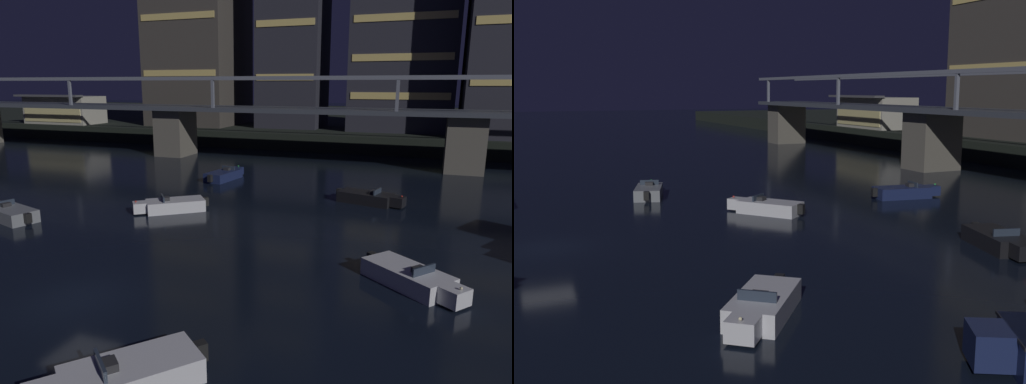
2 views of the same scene
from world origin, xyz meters
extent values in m
plane|color=black|center=(0.00, 0.00, 0.00)|extent=(400.00, 400.00, 0.00)
cube|color=#605B51|center=(-48.93, 36.53, 2.77)|extent=(3.60, 4.40, 5.55)
cube|color=#605B51|center=(-16.31, 36.53, 2.77)|extent=(3.60, 4.40, 5.55)
cube|color=slate|center=(-48.93, 33.63, 7.60)|extent=(0.30, 0.30, 3.20)
cube|color=slate|center=(-29.36, 33.63, 7.60)|extent=(0.30, 0.30, 3.20)
cube|color=slate|center=(-9.79, 33.63, 7.60)|extent=(0.30, 0.30, 3.20)
cube|color=#F2D172|center=(-22.41, 48.55, 10.13)|extent=(11.95, 0.10, 0.90)
cube|color=#B2AD9E|center=(-43.91, 48.53, 4.40)|extent=(12.00, 6.00, 4.40)
cube|color=#EAD88C|center=(-43.91, 45.48, 3.96)|extent=(11.20, 0.10, 2.64)
cube|color=#4C4C51|center=(-43.91, 44.93, 6.75)|extent=(12.40, 1.60, 0.30)
cube|color=#19234C|center=(18.75, 10.41, 0.68)|extent=(1.78, 1.66, 1.04)
cube|color=black|center=(8.91, 20.32, 0.40)|extent=(4.25, 2.77, 0.80)
cube|color=black|center=(11.23, 19.69, 0.45)|extent=(1.13, 1.19, 0.70)
cube|color=#283342|center=(9.73, 20.10, 0.98)|extent=(0.45, 1.33, 0.36)
cube|color=#262628|center=(9.49, 20.17, 0.92)|extent=(0.53, 0.65, 0.24)
cube|color=black|center=(6.83, 20.89, 0.50)|extent=(0.44, 0.44, 0.60)
cube|color=silver|center=(-3.18, 13.50, 0.40)|extent=(4.18, 3.84, 0.80)
cube|color=silver|center=(-5.07, 12.00, 0.45)|extent=(1.32, 1.33, 0.70)
cube|color=#283342|center=(-3.85, 12.97, 0.98)|extent=(0.92, 1.12, 0.36)
cube|color=#262628|center=(-3.65, 13.12, 0.92)|extent=(0.66, 0.69, 0.24)
cube|color=black|center=(-1.49, 14.83, 0.50)|extent=(0.51, 0.51, 0.60)
sphere|color=red|center=(-5.27, 11.85, 0.88)|extent=(0.12, 0.12, 0.12)
cube|color=silver|center=(12.52, 6.27, 0.40)|extent=(4.17, 3.86, 0.80)
cube|color=silver|center=(14.39, 4.76, 0.45)|extent=(1.32, 1.34, 0.70)
cube|color=#283342|center=(13.18, 5.74, 0.98)|extent=(0.93, 1.11, 0.36)
cube|color=#262628|center=(12.99, 5.90, 0.92)|extent=(0.66, 0.69, 0.24)
cube|color=black|center=(10.85, 7.63, 0.50)|extent=(0.51, 0.51, 0.60)
sphere|color=beige|center=(14.59, 4.60, 0.88)|extent=(0.12, 0.12, 0.12)
cube|color=gray|center=(-12.04, 7.85, 0.40)|extent=(4.27, 2.87, 0.80)
cube|color=gray|center=(-14.33, 8.56, 0.45)|extent=(1.15, 1.21, 0.70)
cube|color=#283342|center=(-12.85, 8.10, 0.98)|extent=(0.49, 1.32, 0.36)
cube|color=#262628|center=(-12.61, 8.03, 0.92)|extent=(0.55, 0.65, 0.24)
cube|color=black|center=(-9.98, 7.22, 0.50)|extent=(0.45, 0.45, 0.60)
sphere|color=#33D84C|center=(-14.57, 8.63, 0.88)|extent=(0.12, 0.12, 0.12)
cube|color=#19234C|center=(-4.49, 24.48, 0.40)|extent=(2.37, 4.14, 0.80)
cube|color=#19234C|center=(-4.12, 26.85, 0.45)|extent=(1.12, 1.04, 0.70)
cube|color=#283342|center=(-4.36, 25.32, 0.98)|extent=(1.35, 0.30, 0.36)
cube|color=#262628|center=(-4.40, 25.07, 0.92)|extent=(0.61, 0.48, 0.24)
cube|color=black|center=(-4.82, 22.35, 0.50)|extent=(0.41, 0.41, 0.60)
sphere|color=#33D84C|center=(-4.09, 27.10, 0.88)|extent=(0.12, 0.12, 0.12)
camera|label=1|loc=(12.96, -13.93, 8.63)|focal=32.81mm
camera|label=2|loc=(30.74, -1.62, 7.70)|focal=42.37mm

